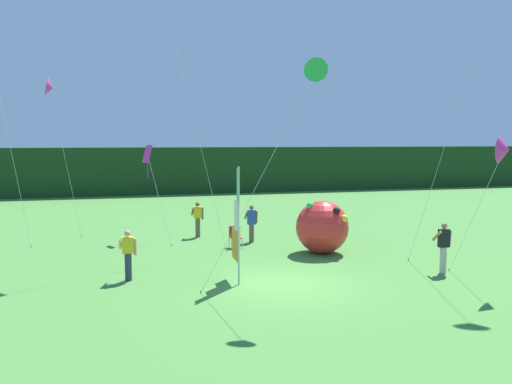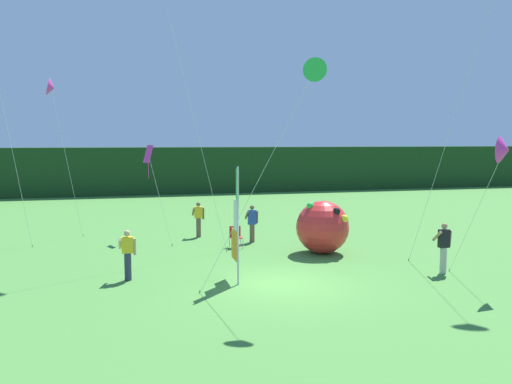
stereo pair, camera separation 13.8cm
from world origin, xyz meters
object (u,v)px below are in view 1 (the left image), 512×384
(person_near_banner, at_px, (252,222))
(kite_magenta_diamond_5, at_px, (148,158))
(person_far_right, at_px, (444,246))
(kite_magenta_delta_1, at_px, (50,88))
(kite_magenta_delta_2, at_px, (504,150))
(person_far_left, at_px, (198,219))
(person_mid_field, at_px, (128,254))
(folding_chair, at_px, (235,235))
(banner_flag, at_px, (237,227))
(inflatable_balloon, at_px, (322,227))
(kite_green_delta_6, at_px, (316,72))

(person_near_banner, xyz_separation_m, kite_magenta_diamond_5, (-4.34, 2.08, 2.84))
(person_far_right, relative_size, kite_magenta_delta_1, 0.24)
(kite_magenta_delta_2, bearing_deg, person_far_left, 128.05)
(person_far_right, bearing_deg, kite_magenta_delta_1, 143.47)
(person_mid_field, relative_size, person_far_right, 0.95)
(person_mid_field, xyz_separation_m, kite_magenta_delta_1, (-3.22, 8.41, 6.00))
(person_far_right, height_order, kite_magenta_delta_1, kite_magenta_delta_1)
(person_near_banner, bearing_deg, folding_chair, -135.66)
(banner_flag, bearing_deg, inflatable_balloon, 38.05)
(inflatable_balloon, xyz_separation_m, kite_magenta_delta_1, (-10.78, 6.16, 5.81))
(inflatable_balloon, bearing_deg, kite_green_delta_6, -114.11)
(folding_chair, xyz_separation_m, kite_magenta_delta_1, (-7.64, 4.19, 6.36))
(person_mid_field, relative_size, kite_magenta_delta_2, 0.36)
(person_far_left, xyz_separation_m, folding_chair, (1.22, -2.68, -0.37))
(banner_flag, xyz_separation_m, kite_magenta_diamond_5, (-2.34, 8.25, 1.95))
(person_mid_field, distance_m, kite_magenta_delta_2, 12.17)
(banner_flag, distance_m, person_mid_field, 3.62)
(inflatable_balloon, relative_size, kite_magenta_diamond_5, 0.49)
(kite_magenta_delta_2, bearing_deg, banner_flag, 163.65)
(banner_flag, distance_m, person_near_banner, 6.55)
(person_mid_field, bearing_deg, banner_flag, -17.24)
(folding_chair, height_order, kite_magenta_diamond_5, kite_magenta_diamond_5)
(inflatable_balloon, height_order, kite_magenta_delta_1, kite_magenta_delta_1)
(person_mid_field, xyz_separation_m, inflatable_balloon, (7.55, 2.25, 0.19))
(person_far_right, bearing_deg, person_near_banner, 126.51)
(banner_flag, distance_m, inflatable_balloon, 5.38)
(person_mid_field, height_order, kite_green_delta_6, kite_green_delta_6)
(kite_magenta_diamond_5, bearing_deg, person_far_right, -43.46)
(inflatable_balloon, xyz_separation_m, folding_chair, (-3.13, 1.97, -0.55))
(folding_chair, bearing_deg, kite_magenta_delta_1, 151.27)
(person_far_left, height_order, folding_chair, person_far_left)
(person_mid_field, height_order, kite_magenta_delta_1, kite_magenta_delta_1)
(person_near_banner, xyz_separation_m, person_mid_field, (-5.35, -5.13, -0.01))
(person_far_left, relative_size, kite_magenta_delta_1, 0.23)
(person_far_right, distance_m, kite_magenta_delta_1, 17.96)
(inflatable_balloon, distance_m, kite_magenta_delta_2, 7.39)
(folding_chair, relative_size, kite_magenta_delta_2, 0.19)
(kite_magenta_delta_1, bearing_deg, banner_flag, -55.16)
(inflatable_balloon, bearing_deg, kite_magenta_delta_1, 150.26)
(banner_flag, relative_size, kite_magenta_delta_1, 0.51)
(banner_flag, relative_size, person_near_banner, 2.23)
(kite_magenta_delta_2, distance_m, kite_green_delta_6, 6.41)
(person_far_right, xyz_separation_m, kite_magenta_diamond_5, (-9.38, 8.89, 2.79))
(banner_flag, relative_size, person_far_right, 2.14)
(person_mid_field, xyz_separation_m, person_far_left, (3.20, 6.89, 0.00))
(person_far_right, bearing_deg, folding_chair, 135.37)
(banner_flag, relative_size, kite_magenta_delta_2, 0.80)
(person_far_right, relative_size, kite_magenta_delta_2, 0.37)
(kite_magenta_delta_1, relative_size, kite_magenta_delta_2, 1.58)
(person_near_banner, xyz_separation_m, folding_chair, (-0.93, -0.91, -0.37))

